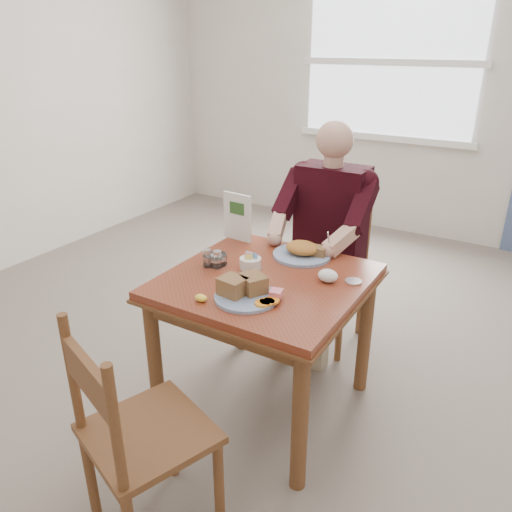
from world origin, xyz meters
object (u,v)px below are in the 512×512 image
Objects in this scene: table at (266,298)px; chair_far at (329,268)px; diner at (326,222)px; far_plate at (303,251)px; chair_near at (136,436)px; near_plate at (246,290)px.

chair_far is at bearing 90.00° from table.
chair_far is 0.34m from diner.
far_plate is at bearing -83.62° from diner.
table is 0.97× the size of chair_near.
diner is at bearing 90.00° from table.
far_plate is (0.04, -0.39, -0.03)m from diner.
diner is (0.02, 1.60, 0.33)m from chair_near.
chair_far is 2.97× the size of far_plate.
near_plate is (0.03, -0.93, -0.03)m from diner.
near_plate is (0.05, 0.67, 0.31)m from chair_near.
chair_near is at bearing -94.10° from near_plate.
chair_far is 2.77× the size of near_plate.
diner is (0.00, 0.71, 0.17)m from table.
chair_far is 1.69m from chair_near.
chair_near is at bearing -90.75° from diner.
table is 0.97× the size of chair_far.
table is at bearing -97.98° from far_plate.
chair_far is 0.57m from far_plate.
diner is 4.04× the size of near_plate.
chair_far is at bearing 91.52° from near_plate.
far_plate is at bearing -84.79° from chair_far.
chair_far is at bearing 89.29° from chair_near.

